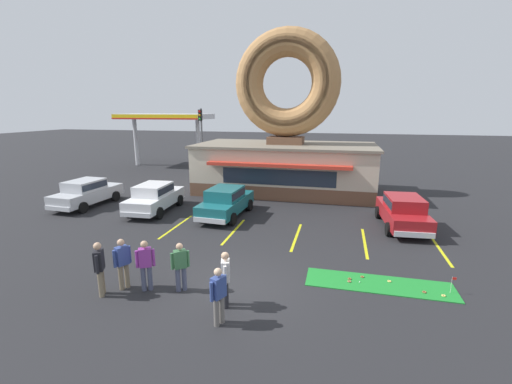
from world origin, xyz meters
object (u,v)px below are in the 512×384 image
pedestrian_blue_sweater_man (226,277)px  pedestrian_clipboard_woman (146,263)px  car_teal (226,201)px  traffic_light_pole (201,134)px  putting_flag_pin (453,281)px  pedestrian_hooded_kid (180,265)px  pedestrian_beanie_man (100,266)px  trash_bin (200,187)px  pedestrian_leather_jacket_man (219,294)px  car_white (155,196)px  car_red (403,211)px  car_silver (86,192)px  pedestrian_crossing_woman (123,261)px  golf_ball (360,282)px

pedestrian_blue_sweater_man → pedestrian_clipboard_woman: pedestrian_blue_sweater_man is taller
car_teal → traffic_light_pole: traffic_light_pole is taller
putting_flag_pin → pedestrian_hooded_kid: 8.58m
pedestrian_beanie_man → trash_bin: bearing=99.5°
putting_flag_pin → car_teal: size_ratio=0.12×
putting_flag_pin → pedestrian_leather_jacket_man: size_ratio=0.34×
car_white → car_red: 13.27m
car_teal → car_white: 4.26m
car_silver → pedestrian_crossing_woman: 11.54m
pedestrian_leather_jacket_man → car_red: bearing=57.6°
pedestrian_beanie_man → trash_bin: (-2.18, 13.00, -0.48)m
pedestrian_leather_jacket_man → pedestrian_crossing_woman: pedestrian_crossing_woman is taller
golf_ball → car_teal: bearing=138.0°
car_teal → car_red: bearing=1.8°
golf_ball → pedestrian_hooded_kid: (-5.58, -1.83, 0.84)m
car_red → pedestrian_leather_jacket_man: 11.34m
car_silver → car_white: bearing=-0.4°
putting_flag_pin → trash_bin: 16.47m
pedestrian_blue_sweater_man → pedestrian_crossing_woman: pedestrian_blue_sweater_man is taller
pedestrian_blue_sweater_man → pedestrian_clipboard_woman: (-2.76, 0.28, -0.01)m
car_teal → car_white: size_ratio=1.00×
car_teal → traffic_light_pole: bearing=118.5°
golf_ball → car_silver: size_ratio=0.01×
car_teal → car_white: same height
pedestrian_leather_jacket_man → trash_bin: pedestrian_leather_jacket_man is taller
pedestrian_leather_jacket_man → pedestrian_clipboard_woman: pedestrian_clipboard_woman is taller
car_teal → pedestrian_hooded_kid: 7.98m
pedestrian_hooded_kid → pedestrian_crossing_woman: size_ratio=0.95×
trash_bin → traffic_light_pole: (-2.35, 6.18, 3.21)m
car_silver → pedestrian_hooded_kid: pedestrian_hooded_kid is taller
putting_flag_pin → traffic_light_pole: size_ratio=0.09×
putting_flag_pin → pedestrian_clipboard_woman: 9.68m
car_teal → pedestrian_beanie_man: (-1.13, -8.75, 0.11)m
car_silver → pedestrian_crossing_woman: bearing=-45.2°
car_silver → pedestrian_blue_sweater_man: size_ratio=2.72×
pedestrian_beanie_man → car_red: bearing=41.7°
car_white → trash_bin: bearing=77.6°
putting_flag_pin → pedestrian_clipboard_woman: bearing=-167.7°
pedestrian_hooded_kid → traffic_light_pole: traffic_light_pole is taller
car_white → pedestrian_clipboard_woman: (4.33, -8.09, 0.06)m
car_white → pedestrian_beanie_man: 9.25m
car_white → trash_bin: 4.42m
car_silver → pedestrian_clipboard_woman: (8.90, -8.12, 0.06)m
pedestrian_blue_sweater_man → pedestrian_crossing_woman: (-3.53, 0.21, -0.00)m
pedestrian_hooded_kid → pedestrian_leather_jacket_man: size_ratio=0.99×
car_red → pedestrian_beanie_man: (-10.14, -9.03, 0.11)m
traffic_light_pole → pedestrian_crossing_woman: bearing=-75.1°
putting_flag_pin → pedestrian_hooded_kid: size_ratio=0.34×
pedestrian_hooded_kid → pedestrian_beanie_man: pedestrian_beanie_man is taller
car_red → pedestrian_hooded_kid: pedestrian_hooded_kid is taller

